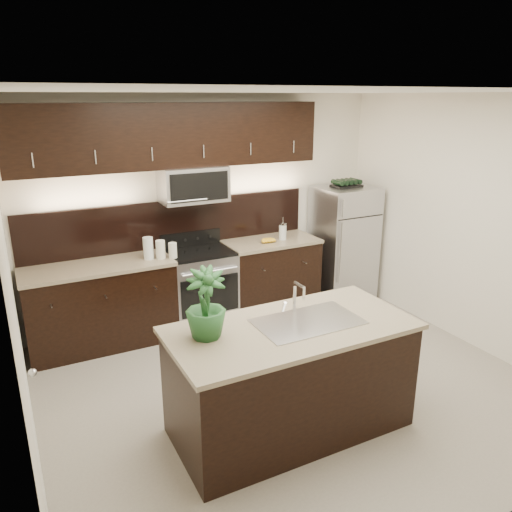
{
  "coord_description": "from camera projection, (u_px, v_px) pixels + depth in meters",
  "views": [
    {
      "loc": [
        -2.21,
        -3.59,
        2.66
      ],
      "look_at": [
        -0.08,
        0.55,
        1.17
      ],
      "focal_mm": 35.0,
      "sensor_mm": 36.0,
      "label": 1
    }
  ],
  "objects": [
    {
      "name": "wine_rack",
      "position": [
        346.0,
        184.0,
        6.5
      ],
      "size": [
        0.38,
        0.23,
        0.09
      ],
      "color": "black",
      "rests_on": "refrigerator"
    },
    {
      "name": "plant",
      "position": [
        206.0,
        304.0,
        3.67
      ],
      "size": [
        0.36,
        0.36,
        0.54
      ],
      "primitive_type": "imported",
      "rotation": [
        0.0,
        0.0,
        -0.23
      ],
      "color": "#1E4D21",
      "rests_on": "island"
    },
    {
      "name": "ground",
      "position": [
        290.0,
        385.0,
        4.81
      ],
      "size": [
        4.5,
        4.5,
        0.0
      ],
      "primitive_type": "plane",
      "color": "gray",
      "rests_on": "ground"
    },
    {
      "name": "counter_run",
      "position": [
        184.0,
        290.0,
        5.9
      ],
      "size": [
        3.51,
        0.65,
        0.94
      ],
      "color": "black",
      "rests_on": "ground"
    },
    {
      "name": "sink_faucet",
      "position": [
        307.0,
        320.0,
        3.99
      ],
      "size": [
        0.84,
        0.5,
        0.28
      ],
      "color": "silver",
      "rests_on": "island"
    },
    {
      "name": "room_walls",
      "position": [
        285.0,
        216.0,
        4.21
      ],
      "size": [
        4.52,
        4.02,
        2.71
      ],
      "color": "silver",
      "rests_on": "ground"
    },
    {
      "name": "french_press",
      "position": [
        283.0,
        231.0,
        6.25
      ],
      "size": [
        0.1,
        0.1,
        0.28
      ],
      "rotation": [
        0.0,
        0.0,
        -0.33
      ],
      "color": "silver",
      "rests_on": "counter_run"
    },
    {
      "name": "island",
      "position": [
        290.0,
        378.0,
        4.07
      ],
      "size": [
        1.96,
        0.96,
        0.94
      ],
      "color": "black",
      "rests_on": "ground"
    },
    {
      "name": "canisters",
      "position": [
        158.0,
        249.0,
        5.52
      ],
      "size": [
        0.35,
        0.2,
        0.25
      ],
      "rotation": [
        0.0,
        0.0,
        -0.36
      ],
      "color": "silver",
      "rests_on": "counter_run"
    },
    {
      "name": "upper_fixtures",
      "position": [
        175.0,
        146.0,
        5.53
      ],
      "size": [
        3.49,
        0.4,
        1.66
      ],
      "color": "black",
      "rests_on": "counter_run"
    },
    {
      "name": "bananas",
      "position": [
        264.0,
        241.0,
        6.13
      ],
      "size": [
        0.2,
        0.17,
        0.06
      ],
      "primitive_type": "ellipsoid",
      "rotation": [
        0.0,
        0.0,
        -0.1
      ],
      "color": "gold",
      "rests_on": "counter_run"
    },
    {
      "name": "refrigerator",
      "position": [
        343.0,
        243.0,
        6.74
      ],
      "size": [
        0.74,
        0.67,
        1.53
      ],
      "primitive_type": "cube",
      "color": "#B2B2B7",
      "rests_on": "ground"
    }
  ]
}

